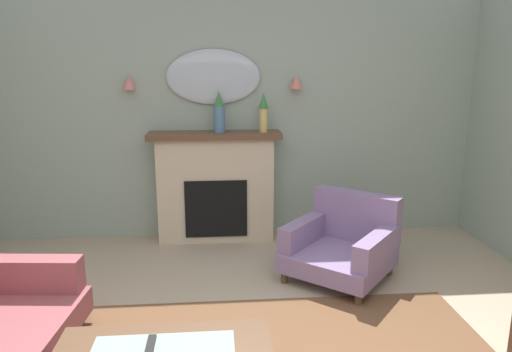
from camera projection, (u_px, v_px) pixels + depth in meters
wall_back at (233, 114)px, 5.02m from camera, size 6.20×0.10×2.64m
fireplace at (216, 188)px, 4.96m from camera, size 1.36×0.36×1.16m
mantel_vase_centre at (219, 113)px, 4.76m from camera, size 0.12×0.12×0.42m
mantel_vase_right at (263, 110)px, 4.79m from camera, size 0.10×0.10×0.40m
wall_mirror at (214, 77)px, 4.84m from camera, size 0.96×0.06×0.56m
wall_sconce_left at (129, 82)px, 4.73m from camera, size 0.14×0.14×0.14m
wall_sconce_right at (296, 82)px, 4.87m from camera, size 0.14×0.14×0.14m
tv_remote at (151, 345)px, 2.38m from camera, size 0.04×0.16×0.02m
armchair_near_fireplace at (344, 242)px, 4.16m from camera, size 1.14×1.14×0.71m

